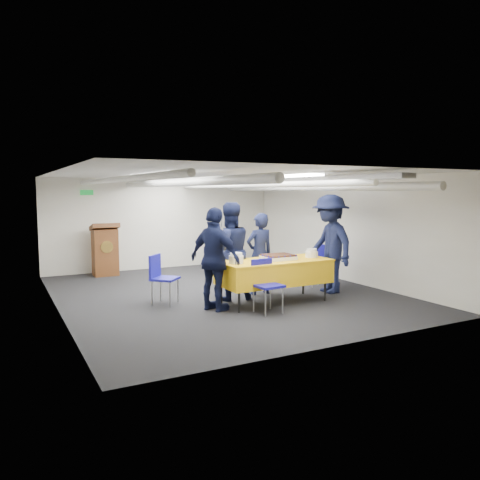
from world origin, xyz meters
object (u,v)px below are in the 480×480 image
at_px(sailor_a, 260,254).
at_px(sheet_cake, 278,257).
at_px(chair_left, 160,274).
at_px(sailor_c, 215,259).
at_px(podium, 105,250).
at_px(serving_table, 274,272).
at_px(sailor_d, 330,244).
at_px(chair_right, 325,261).
at_px(sailor_b, 229,251).
at_px(chair_near, 265,280).

bearing_deg(sailor_a, sheet_cake, 83.72).
xyz_separation_m(chair_left, sailor_c, (0.66, -0.88, 0.33)).
bearing_deg(sheet_cake, podium, 117.59).
bearing_deg(serving_table, sailor_d, 9.08).
bearing_deg(sheet_cake, sailor_c, -179.67).
height_order(sheet_cake, podium, podium).
relative_size(sheet_cake, sailor_d, 0.29).
height_order(podium, chair_right, podium).
bearing_deg(sheet_cake, sailor_d, 9.79).
relative_size(podium, chair_right, 1.44).
distance_m(sailor_a, sailor_b, 0.74).
height_order(chair_left, sailor_a, sailor_a).
height_order(chair_left, sailor_d, sailor_d).
xyz_separation_m(serving_table, sailor_c, (-1.16, -0.01, 0.30)).
distance_m(chair_near, chair_left, 1.90).
bearing_deg(sailor_a, sailor_d, 155.66).
bearing_deg(chair_right, serving_table, -157.38).
relative_size(sailor_a, sailor_c, 0.91).
height_order(serving_table, podium, podium).
bearing_deg(podium, sailor_c, -77.39).
bearing_deg(sailor_b, sailor_c, 54.98).
bearing_deg(serving_table, sailor_a, 80.20).
xyz_separation_m(chair_near, chair_right, (2.13, 1.17, 0.00)).
bearing_deg(chair_right, sailor_b, -177.45).
relative_size(podium, sailor_a, 0.80).
bearing_deg(chair_left, chair_right, -2.87).
distance_m(sheet_cake, podium, 4.70).
height_order(serving_table, sheet_cake, sheet_cake).
xyz_separation_m(serving_table, sailor_b, (-0.60, 0.59, 0.33)).
xyz_separation_m(sailor_a, sailor_c, (-1.28, -0.74, 0.08)).
xyz_separation_m(sheet_cake, podium, (-2.18, 4.16, -0.20)).
relative_size(sheet_cake, podium, 0.45).
bearing_deg(sheet_cake, serving_table, 177.75).
distance_m(chair_right, sailor_c, 2.93).
xyz_separation_m(sailor_b, sailor_c, (-0.56, -0.60, -0.03)).
bearing_deg(sailor_c, serving_table, -114.18).
distance_m(sailor_c, sailor_d, 2.59).
distance_m(sheet_cake, sailor_c, 1.24).
distance_m(serving_table, chair_near, 0.66).
distance_m(chair_near, sailor_b, 1.13).
bearing_deg(chair_right, sailor_a, 178.63).
relative_size(sailor_a, sailor_b, 0.88).
height_order(sheet_cake, chair_left, chair_left).
distance_m(serving_table, sailor_d, 1.49).
xyz_separation_m(chair_right, sailor_b, (-2.26, -0.10, 0.36)).
xyz_separation_m(chair_right, chair_left, (-3.48, 0.17, 0.00)).
xyz_separation_m(podium, chair_near, (1.63, -4.63, -0.08)).
xyz_separation_m(serving_table, chair_near, (-0.47, -0.47, -0.03)).
distance_m(podium, sailor_c, 4.28).
bearing_deg(sailor_c, podium, -12.09).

